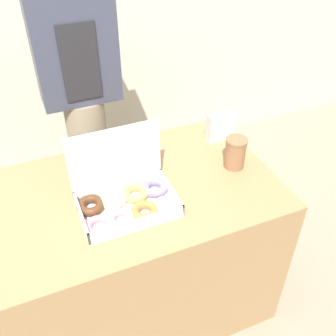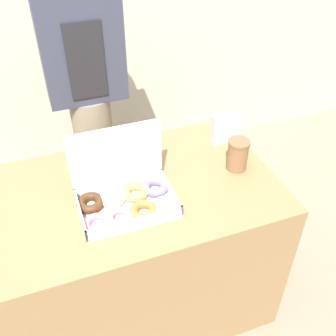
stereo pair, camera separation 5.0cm
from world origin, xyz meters
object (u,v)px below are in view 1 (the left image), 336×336
at_px(napkin_holder, 221,127).
at_px(person_customer, 81,92).
at_px(donut_box, 126,199).
at_px(coffee_cup, 235,153).

relative_size(napkin_holder, person_customer, 0.08).
distance_m(donut_box, coffee_cup, 0.49).
xyz_separation_m(coffee_cup, napkin_holder, (0.04, 0.20, -0.00)).
relative_size(coffee_cup, person_customer, 0.08).
height_order(coffee_cup, napkin_holder, coffee_cup).
bearing_deg(coffee_cup, donut_box, -173.12).
relative_size(donut_box, coffee_cup, 2.80).
bearing_deg(coffee_cup, person_customer, 127.94).
xyz_separation_m(donut_box, napkin_holder, (0.53, 0.26, 0.03)).
height_order(donut_box, coffee_cup, donut_box).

